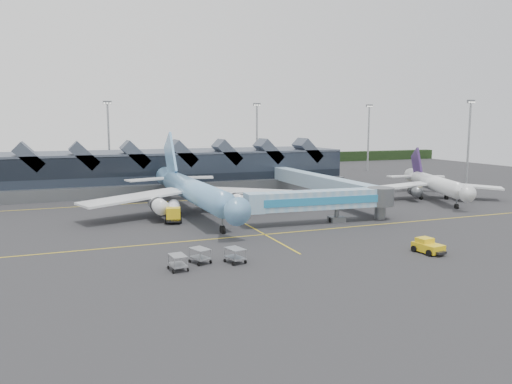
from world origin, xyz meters
name	(u,v)px	position (x,y,z in m)	size (l,w,h in m)	color
ground	(246,224)	(0.00, 0.00, 0.00)	(260.00, 260.00, 0.00)	#27272A
taxi_stripes	(227,214)	(0.00, 10.00, 0.01)	(120.00, 60.00, 0.01)	gold
tree_line_far	(143,162)	(0.00, 110.00, 2.00)	(260.00, 4.00, 4.00)	black
terminal	(161,170)	(-5.07, 47.35, 4.88)	(90.00, 22.25, 12.52)	black
light_masts	(240,136)	(21.00, 62.80, 12.49)	(132.40, 42.56, 22.45)	#919599
main_airliner	(192,190)	(-5.94, 12.21, 4.37)	(40.28, 46.24, 14.87)	#68B2D4
regional_jet	(434,183)	(47.02, 10.39, 3.46)	(27.60, 30.88, 10.92)	white
jet_bridge	(331,200)	(13.57, -3.63, 3.77)	(26.37, 5.44, 5.59)	#7EB0D2
fuel_truck	(174,210)	(-10.29, 7.86, 1.71)	(4.02, 9.16, 3.05)	black
pushback_tug	(428,246)	(15.47, -25.23, 0.83)	(3.08, 4.42, 1.85)	yellow
baggage_carts	(205,257)	(-12.58, -20.34, 1.00)	(8.97, 4.73, 1.77)	gray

